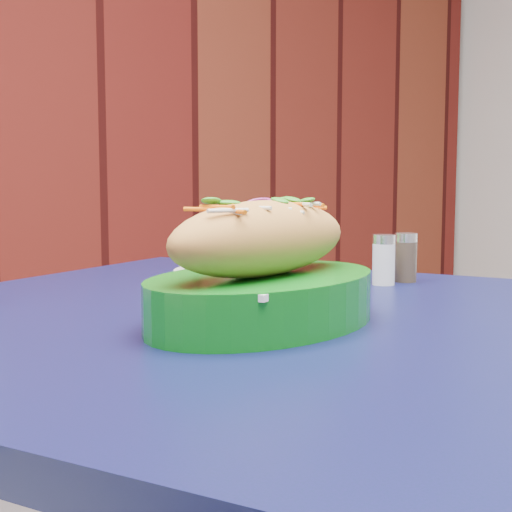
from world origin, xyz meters
TOP-DOWN VIEW (x-y plane):
  - cafe_table at (-0.31, 1.22)m, footprint 1.05×1.05m
  - banh_mi_basket at (-0.34, 1.15)m, footprint 0.32×0.25m
  - salad_plate at (-0.15, 1.42)m, footprint 0.21×0.21m
  - salt_shaker at (-0.05, 1.25)m, footprint 0.03×0.03m
  - pepper_shaker at (-0.00, 1.25)m, footprint 0.03×0.03m

SIDE VIEW (x-z plane):
  - cafe_table at x=-0.31m, z-range 0.29..1.04m
  - salt_shaker at x=-0.05m, z-range 0.75..0.82m
  - pepper_shaker at x=0.00m, z-range 0.75..0.82m
  - salad_plate at x=-0.15m, z-range 0.74..0.85m
  - banh_mi_basket at x=-0.34m, z-range 0.74..0.86m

